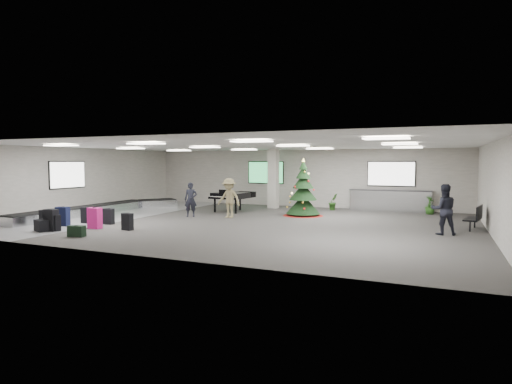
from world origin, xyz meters
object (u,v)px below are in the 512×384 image
at_px(service_counter, 390,200).
at_px(christmas_tree, 303,196).
at_px(traveler_b, 229,198).
at_px(pink_suitcase, 95,218).
at_px(bench, 476,216).
at_px(potted_plant_left, 333,202).
at_px(baggage_carousel, 101,209).
at_px(grand_piano, 232,195).
at_px(traveler_bench, 444,210).
at_px(potted_plant_right, 430,205).
at_px(traveler_a, 191,200).

distance_m(service_counter, christmas_tree, 5.07).
bearing_deg(service_counter, traveler_b, -138.10).
relative_size(pink_suitcase, bench, 0.55).
bearing_deg(potted_plant_left, baggage_carousel, -149.54).
bearing_deg(potted_plant_left, grand_piano, -149.21).
distance_m(grand_piano, bench, 11.00).
xyz_separation_m(bench, traveler_bench, (-1.10, -1.66, 0.37)).
relative_size(christmas_tree, grand_piano, 1.26).
xyz_separation_m(service_counter, pink_suitcase, (-9.55, -10.50, -0.15)).
bearing_deg(baggage_carousel, traveler_b, 9.15).
distance_m(baggage_carousel, pink_suitcase, 5.01).
bearing_deg(pink_suitcase, bench, 22.82).
bearing_deg(service_counter, grand_piano, -154.34).
xyz_separation_m(traveler_b, potted_plant_right, (8.27, 5.00, -0.46)).
xyz_separation_m(christmas_tree, potted_plant_left, (0.75, 2.84, -0.48)).
height_order(traveler_b, potted_plant_right, traveler_b).
bearing_deg(christmas_tree, potted_plant_left, 75.20).
bearing_deg(potted_plant_right, traveler_a, -151.78).
height_order(christmas_tree, grand_piano, christmas_tree).
xyz_separation_m(traveler_b, traveler_bench, (8.83, -1.08, -0.01)).
xyz_separation_m(traveler_bench, potted_plant_right, (-0.57, 6.09, -0.45)).
bearing_deg(pink_suitcase, baggage_carousel, 131.65).
bearing_deg(traveler_a, grand_piano, 48.14).
distance_m(christmas_tree, potted_plant_right, 6.21).
height_order(service_counter, potted_plant_left, service_counter).
relative_size(christmas_tree, traveler_a, 1.71).
height_order(bench, traveler_a, traveler_a).
relative_size(bench, potted_plant_left, 1.69).
bearing_deg(christmas_tree, baggage_carousel, -161.68).
relative_size(grand_piano, potted_plant_right, 2.52).
xyz_separation_m(pink_suitcase, potted_plant_left, (6.80, 9.70, 0.05)).
bearing_deg(traveler_b, traveler_a, -160.79).
bearing_deg(bench, potted_plant_right, 121.86).
xyz_separation_m(pink_suitcase, traveler_bench, (12.05, 3.73, 0.48)).
distance_m(baggage_carousel, christmas_tree, 9.86).
height_order(service_counter, christmas_tree, christmas_tree).
xyz_separation_m(bench, potted_plant_left, (-6.35, 4.31, -0.07)).
bearing_deg(grand_piano, christmas_tree, 3.22).
relative_size(pink_suitcase, traveler_bench, 0.46).
relative_size(christmas_tree, traveler_b, 1.52).
bearing_deg(bench, service_counter, 136.39).
bearing_deg(potted_plant_left, pink_suitcase, -125.02).
xyz_separation_m(baggage_carousel, service_counter, (12.84, 6.73, 0.33)).
distance_m(baggage_carousel, potted_plant_left, 11.71).
xyz_separation_m(traveler_a, traveler_bench, (10.60, -0.70, 0.09)).
xyz_separation_m(baggage_carousel, potted_plant_right, (14.77, 6.05, 0.21)).
xyz_separation_m(pink_suitcase, grand_piano, (2.27, 7.00, 0.43)).
bearing_deg(potted_plant_left, christmas_tree, -104.80).
distance_m(traveler_b, potted_plant_left, 6.08).
bearing_deg(christmas_tree, traveler_bench, -27.52).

